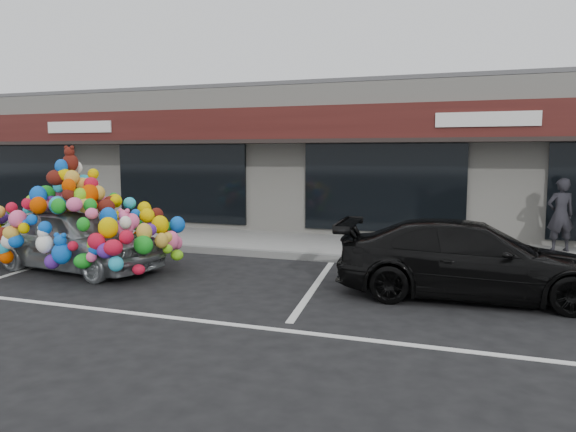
% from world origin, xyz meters
% --- Properties ---
extents(ground, '(90.00, 90.00, 0.00)m').
position_xyz_m(ground, '(0.00, 0.00, 0.00)').
color(ground, black).
rests_on(ground, ground).
extents(shop_building, '(24.00, 7.20, 4.31)m').
position_xyz_m(shop_building, '(0.00, 8.44, 2.16)').
color(shop_building, beige).
rests_on(shop_building, ground).
extents(sidewalk, '(26.00, 3.00, 0.15)m').
position_xyz_m(sidewalk, '(0.00, 4.00, 0.07)').
color(sidewalk, gray).
rests_on(sidewalk, ground).
extents(kerb, '(26.00, 0.18, 0.16)m').
position_xyz_m(kerb, '(0.00, 2.50, 0.07)').
color(kerb, slate).
rests_on(kerb, ground).
extents(parking_stripe_left, '(0.73, 4.37, 0.01)m').
position_xyz_m(parking_stripe_left, '(-3.20, 0.20, 0.00)').
color(parking_stripe_left, silver).
rests_on(parking_stripe_left, ground).
extents(parking_stripe_mid, '(0.73, 4.37, 0.01)m').
position_xyz_m(parking_stripe_mid, '(2.80, 0.20, 0.00)').
color(parking_stripe_mid, silver).
rests_on(parking_stripe_mid, ground).
extents(lane_line, '(14.00, 0.12, 0.01)m').
position_xyz_m(lane_line, '(2.00, -2.30, 0.00)').
color(lane_line, silver).
rests_on(lane_line, ground).
extents(toy_car, '(2.79, 4.30, 2.38)m').
position_xyz_m(toy_car, '(-2.13, -0.10, 0.81)').
color(toy_car, gray).
rests_on(toy_car, ground).
extents(black_sedan, '(2.06, 4.43, 1.25)m').
position_xyz_m(black_sedan, '(5.40, 0.36, 0.63)').
color(black_sedan, black).
rests_on(black_sedan, ground).
extents(pedestrian_a, '(0.70, 0.57, 1.65)m').
position_xyz_m(pedestrian_a, '(7.13, 4.73, 0.97)').
color(pedestrian_a, black).
rests_on(pedestrian_a, sidewalk).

